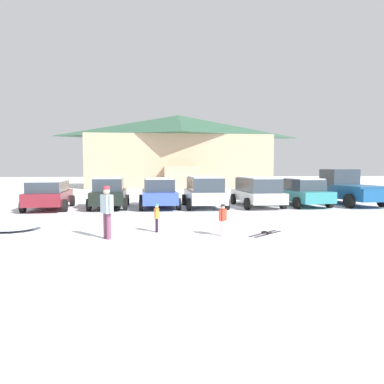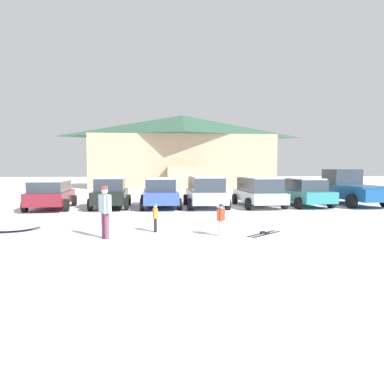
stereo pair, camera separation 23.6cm
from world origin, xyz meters
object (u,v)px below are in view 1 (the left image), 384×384
object	(u,v)px
skier_adult_in_blue_parka	(107,209)
pair_of_skis	(266,233)
parked_blue_hatchback	(159,193)
parked_teal_hatchback	(302,192)
parked_white_suv	(257,191)
skier_child_in_orange_jacket	(157,216)
parked_black_sedan	(109,193)
pickup_truck	(347,188)
parked_silver_wagon	(204,191)
parked_maroon_van	(49,193)
plowed_snow_pile	(10,223)
ski_lodge	(179,151)
skier_child_in_red_jacket	(223,218)

from	to	relation	value
skier_adult_in_blue_parka	pair_of_skis	xyz separation A→B (m)	(5.23, 0.22, -0.92)
parked_blue_hatchback	parked_teal_hatchback	distance (m)	8.41
parked_white_suv	skier_child_in_orange_jacket	xyz separation A→B (m)	(-5.85, -7.32, -0.36)
parked_black_sedan	pair_of_skis	size ratio (longest dim) A/B	3.02
pickup_truck	skier_adult_in_blue_parka	world-z (taller)	pickup_truck
parked_silver_wagon	parked_teal_hatchback	world-z (taller)	parked_silver_wagon
parked_teal_hatchback	pair_of_skis	xyz separation A→B (m)	(-4.93, -8.09, -0.80)
parked_teal_hatchback	skier_adult_in_blue_parka	xyz separation A→B (m)	(-10.16, -8.31, 0.12)
skier_adult_in_blue_parka	skier_child_in_orange_jacket	bearing A→B (deg)	31.87
parked_maroon_van	plowed_snow_pile	xyz separation A→B (m)	(0.51, -6.42, -0.59)
parked_blue_hatchback	parked_maroon_van	bearing A→B (deg)	-178.43
parked_teal_hatchback	plowed_snow_pile	world-z (taller)	parked_teal_hatchback
parked_silver_wagon	parked_white_suv	world-z (taller)	parked_silver_wagon
parked_black_sedan	skier_adult_in_blue_parka	bearing A→B (deg)	-83.35
parked_maroon_van	parked_blue_hatchback	xyz separation A→B (m)	(5.90, 0.16, -0.02)
parked_black_sedan	parked_silver_wagon	bearing A→B (deg)	-2.73
ski_lodge	plowed_snow_pile	xyz separation A→B (m)	(-8.13, -28.45, -4.04)
pickup_truck	skier_child_in_orange_jacket	xyz separation A→B (m)	(-11.70, -7.88, -0.43)
skier_adult_in_blue_parka	pair_of_skis	distance (m)	5.32
parked_white_suv	parked_teal_hatchback	bearing A→B (deg)	0.27
parked_white_suv	plowed_snow_pile	bearing A→B (deg)	-149.72
skier_adult_in_blue_parka	parked_black_sedan	bearing A→B (deg)	96.65
ski_lodge	skier_child_in_red_jacket	world-z (taller)	ski_lodge
pickup_truck	pair_of_skis	world-z (taller)	pickup_truck
parked_maroon_van	parked_white_suv	distance (m)	11.57
parked_silver_wagon	plowed_snow_pile	xyz separation A→B (m)	(-7.96, -6.43, -0.67)
skier_child_in_orange_jacket	parked_maroon_van	bearing A→B (deg)	128.08
parked_black_sedan	parked_silver_wagon	world-z (taller)	parked_silver_wagon
parked_maroon_van	parked_white_suv	xyz separation A→B (m)	(11.57, 0.03, 0.05)
pickup_truck	skier_child_in_red_jacket	bearing A→B (deg)	-137.33
parked_blue_hatchback	parked_teal_hatchback	bearing A→B (deg)	-0.81
pair_of_skis	parked_blue_hatchback	bearing A→B (deg)	112.99
pickup_truck	pair_of_skis	distance (m)	11.83
parked_white_suv	pickup_truck	xyz separation A→B (m)	(5.85, 0.55, 0.07)
skier_child_in_orange_jacket	plowed_snow_pile	bearing A→B (deg)	170.53
skier_adult_in_blue_parka	parked_maroon_van	bearing A→B (deg)	116.65
parked_black_sedan	parked_teal_hatchback	xyz separation A→B (m)	(11.15, -0.22, -0.03)
parked_blue_hatchback	parked_white_suv	size ratio (longest dim) A/B	0.95
parked_black_sedan	skier_child_in_red_jacket	bearing A→B (deg)	-61.00
ski_lodge	parked_white_suv	size ratio (longest dim) A/B	4.52
parked_blue_hatchback	pair_of_skis	world-z (taller)	parked_blue_hatchback
parked_black_sedan	parked_white_suv	distance (m)	8.42
parked_white_suv	pickup_truck	size ratio (longest dim) A/B	0.88
parked_black_sedan	skier_child_in_red_jacket	xyz separation A→B (m)	(4.70, -8.49, -0.26)
parked_blue_hatchback	pair_of_skis	distance (m)	8.96
parked_silver_wagon	skier_child_in_orange_jacket	world-z (taller)	parked_silver_wagon
skier_child_in_orange_jacket	parked_black_sedan	bearing A→B (deg)	108.71
ski_lodge	pair_of_skis	world-z (taller)	ski_lodge
parked_silver_wagon	parked_black_sedan	bearing A→B (deg)	177.27
plowed_snow_pile	skier_adult_in_blue_parka	bearing A→B (deg)	-26.85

